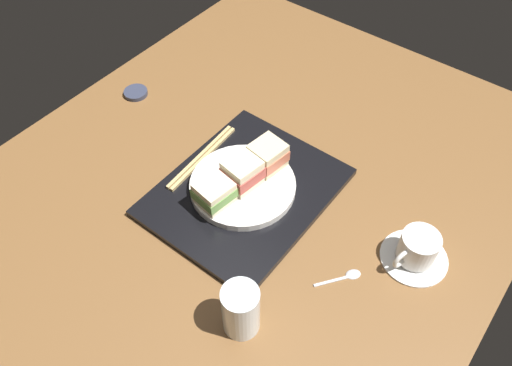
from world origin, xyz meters
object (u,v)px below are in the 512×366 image
at_px(sandwich_plate, 242,185).
at_px(small_sauce_dish, 136,93).
at_px(coffee_cup, 417,250).
at_px(sandwich_near, 267,156).
at_px(sandwich_far, 214,193).
at_px(teaspoon, 348,275).
at_px(drinking_glass, 241,310).
at_px(sandwich_middle, 242,172).
at_px(chopsticks_pair, 202,157).

distance_m(sandwich_plate, small_sauce_dish, 0.40).
relative_size(sandwich_plate, coffee_cup, 1.71).
height_order(sandwich_near, sandwich_far, sandwich_near).
relative_size(coffee_cup, small_sauce_dish, 2.18).
relative_size(sandwich_plate, teaspoon, 2.76).
bearing_deg(drinking_glass, teaspoon, 153.43).
xyz_separation_m(sandwich_middle, teaspoon, (0.03, 0.27, -0.06)).
xyz_separation_m(coffee_cup, small_sauce_dish, (-0.01, -0.73, -0.02)).
bearing_deg(sandwich_far, small_sauce_dish, -111.39).
height_order(sandwich_plate, coffee_cup, coffee_cup).
distance_m(sandwich_near, teaspoon, 0.28).
height_order(sandwich_plate, sandwich_middle, sandwich_middle).
height_order(sandwich_middle, coffee_cup, sandwich_middle).
xyz_separation_m(sandwich_plate, teaspoon, (0.03, 0.27, -0.02)).
bearing_deg(sandwich_near, drinking_glass, 29.43).
relative_size(sandwich_plate, sandwich_near, 2.88).
bearing_deg(sandwich_plate, sandwich_far, -10.28).
relative_size(sandwich_far, small_sauce_dish, 1.35).
bearing_deg(coffee_cup, chopsticks_pair, -82.92).
bearing_deg(drinking_glass, coffee_cup, 149.72).
distance_m(sandwich_near, coffee_cup, 0.33).
bearing_deg(teaspoon, sandwich_plate, -97.36).
bearing_deg(coffee_cup, sandwich_far, -69.13).
xyz_separation_m(small_sauce_dish, teaspoon, (0.12, 0.66, -0.00)).
relative_size(sandwich_middle, small_sauce_dish, 1.36).
bearing_deg(sandwich_middle, drinking_glass, 38.33).
bearing_deg(small_sauce_dish, chopsticks_pair, 75.80).
relative_size(sandwich_middle, drinking_glass, 0.73).
distance_m(sandwich_far, chopsticks_pair, 0.14).
bearing_deg(small_sauce_dish, drinking_glass, 61.87).
bearing_deg(sandwich_near, teaspoon, 68.30).
bearing_deg(teaspoon, sandwich_middle, -97.36).
bearing_deg(sandwich_far, sandwich_near, 169.72).
distance_m(sandwich_middle, chopsticks_pair, 0.12).
xyz_separation_m(sandwich_near, coffee_cup, (-0.00, 0.33, -0.03)).
height_order(sandwich_far, chopsticks_pair, sandwich_far).
distance_m(sandwich_near, drinking_glass, 0.33).
xyz_separation_m(sandwich_far, chopsticks_pair, (-0.08, -0.10, -0.04)).
relative_size(sandwich_near, sandwich_far, 0.97).
xyz_separation_m(sandwich_plate, small_sauce_dish, (-0.08, -0.39, -0.02)).
distance_m(sandwich_plate, sandwich_far, 0.08).
relative_size(sandwich_near, drinking_glass, 0.71).
distance_m(sandwich_far, small_sauce_dish, 0.41).
bearing_deg(sandwich_near, chopsticks_pair, -66.56).
height_order(small_sauce_dish, teaspoon, small_sauce_dish).
relative_size(sandwich_far, drinking_glass, 0.73).
relative_size(sandwich_far, teaspoon, 0.99).
distance_m(coffee_cup, small_sauce_dish, 0.73).
bearing_deg(teaspoon, sandwich_far, -83.38).
height_order(chopsticks_pair, teaspoon, chopsticks_pair).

